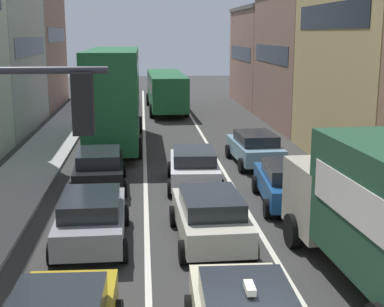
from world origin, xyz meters
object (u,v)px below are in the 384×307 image
sedan_centre_lane_second (210,216)px  bus_mid_queue_primary (114,93)px  hatchback_centre_lane_third (194,166)px  bus_far_queue_secondary (166,88)px  sedan_right_lane_behind_truck (288,183)px  sedan_left_lane_third (99,168)px  wagon_right_lane_far (255,147)px  wagon_left_lane_second (92,217)px

sedan_centre_lane_second → bus_mid_queue_primary: bearing=11.5°
hatchback_centre_lane_third → bus_far_queue_secondary: (-0.15, 21.23, 0.96)m
sedan_centre_lane_second → sedan_right_lane_behind_truck: (3.12, 3.30, 0.00)m
bus_mid_queue_primary → bus_far_queue_secondary: bearing=-14.0°
sedan_right_lane_behind_truck → bus_mid_queue_primary: bearing=34.6°
hatchback_centre_lane_third → sedan_left_lane_third: 3.66m
hatchback_centre_lane_third → wagon_right_lane_far: same height
wagon_left_lane_second → bus_far_queue_secondary: 27.24m
sedan_left_lane_third → sedan_right_lane_behind_truck: (6.69, -2.80, 0.00)m
sedan_left_lane_third → sedan_centre_lane_second: bearing=-152.0°
sedan_left_lane_third → bus_mid_queue_primary: 8.36m
hatchback_centre_lane_third → wagon_right_lane_far: 4.58m
hatchback_centre_lane_third → sedan_right_lane_behind_truck: 4.05m
wagon_left_lane_second → bus_far_queue_secondary: bus_far_queue_secondary is taller
wagon_left_lane_second → wagon_right_lane_far: 11.26m
bus_mid_queue_primary → bus_far_queue_secondary: (3.26, 13.00, -1.07)m
sedan_centre_lane_second → wagon_left_lane_second: same height
wagon_left_lane_second → sedan_left_lane_third: (-0.22, 5.92, 0.00)m
wagon_left_lane_second → sedan_left_lane_third: size_ratio=0.99×
sedan_left_lane_third → hatchback_centre_lane_third: bearing=-94.3°
sedan_left_lane_third → sedan_right_lane_behind_truck: size_ratio=0.99×
sedan_left_lane_third → bus_far_queue_secondary: bearing=-11.8°
sedan_left_lane_third → wagon_right_lane_far: (6.76, 3.25, 0.00)m
hatchback_centre_lane_third → bus_mid_queue_primary: bus_mid_queue_primary is taller
wagon_right_lane_far → sedan_centre_lane_second: bearing=158.8°
bus_mid_queue_primary → bus_far_queue_secondary: size_ratio=1.00×
bus_mid_queue_primary → sedan_centre_lane_second: bearing=-166.7°
wagon_right_lane_far → bus_mid_queue_primary: size_ratio=0.42×
hatchback_centre_lane_third → sedan_right_lane_behind_truck: bearing=-128.5°
sedan_right_lane_behind_truck → sedan_left_lane_third: bearing=71.3°
hatchback_centre_lane_third → sedan_left_lane_third: bearing=90.9°
wagon_right_lane_far → bus_mid_queue_primary: 8.37m
sedan_right_lane_behind_truck → wagon_right_lane_far: size_ratio=1.01×
wagon_left_lane_second → sedan_left_lane_third: same height
wagon_left_lane_second → sedan_right_lane_behind_truck: 7.19m
wagon_right_lane_far → bus_mid_queue_primary: (-6.51, 4.85, 2.03)m
hatchback_centre_lane_third → bus_far_queue_secondary: bearing=3.3°
wagon_left_lane_second → wagon_right_lane_far: size_ratio=0.99×
wagon_left_lane_second → wagon_right_lane_far: bearing=-36.4°
sedan_left_lane_third → wagon_left_lane_second: bearing=179.7°
sedan_centre_lane_second → hatchback_centre_lane_third: bearing=-2.6°
wagon_right_lane_far → bus_far_queue_secondary: 18.17m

